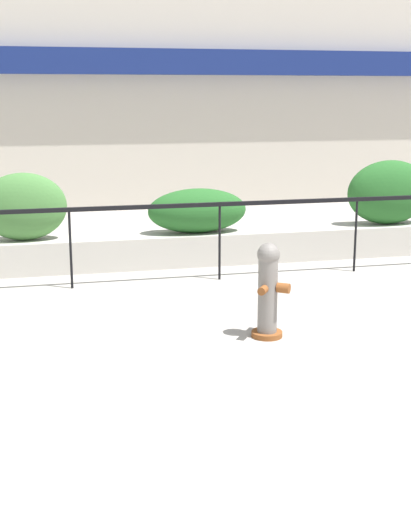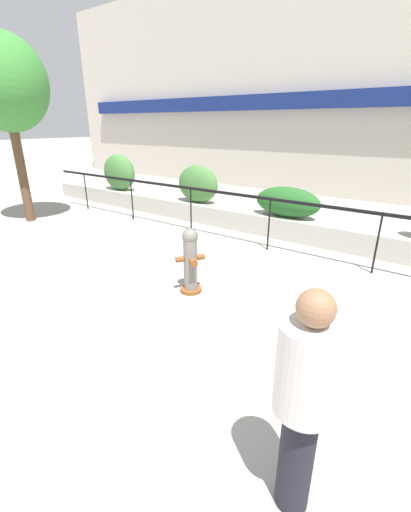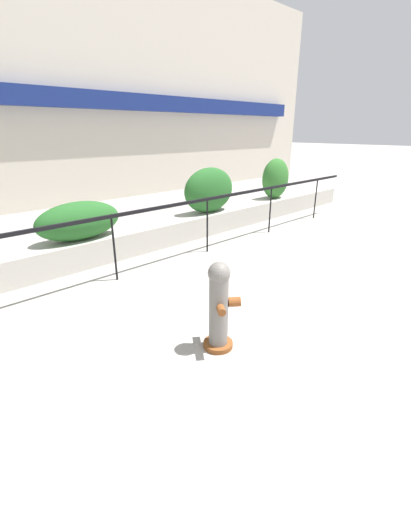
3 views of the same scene
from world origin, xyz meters
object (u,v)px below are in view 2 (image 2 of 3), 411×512
hedge_bush_1 (198,184)px  hedge_bush_2 (287,202)px  hedge_bush_0 (119,172)px  street_tree (5,85)px  pedestrian (304,395)px  fire_hydrant (190,260)px

hedge_bush_1 → hedge_bush_2: (2.68, 0.00, -0.16)m
hedge_bush_0 → street_tree: size_ratio=0.28×
hedge_bush_2 → pedestrian: pedestrian is taller
hedge_bush_1 → pedestrian: 7.95m
hedge_bush_2 → street_tree: size_ratio=0.34×
hedge_bush_2 → pedestrian: (2.69, -5.86, 0.13)m
hedge_bush_0 → hedge_bush_1: 3.29m
pedestrian → fire_hydrant: bearing=140.9°
hedge_bush_0 → street_tree: 3.83m
hedge_bush_1 → street_tree: (-3.79, -2.93, 2.48)m
fire_hydrant → pedestrian: bearing=-39.1°
fire_hydrant → street_tree: 7.14m
fire_hydrant → pedestrian: size_ratio=0.62×
hedge_bush_0 → fire_hydrant: size_ratio=1.22×
hedge_bush_0 → street_tree: bearing=-99.6°
hedge_bush_0 → street_tree: (-0.50, -2.93, 2.42)m
hedge_bush_1 → fire_hydrant: size_ratio=1.20×
fire_hydrant → street_tree: (-6.46, 0.74, 2.94)m
pedestrian → hedge_bush_1: bearing=132.5°
hedge_bush_2 → street_tree: 7.58m
hedge_bush_2 → street_tree: street_tree is taller
hedge_bush_1 → hedge_bush_0: bearing=180.0°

